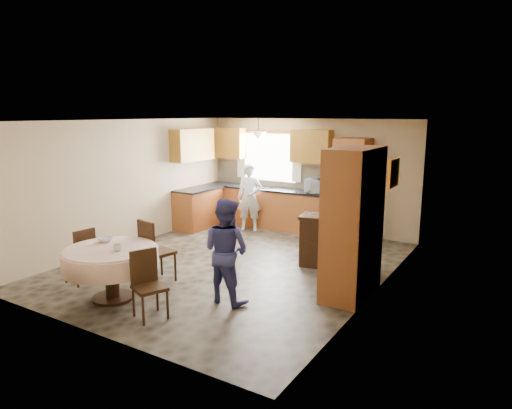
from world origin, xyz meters
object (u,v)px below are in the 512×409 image
(oven_tower, at_px, (352,189))
(chair_back, at_px, (153,248))
(chair_left, at_px, (82,253))
(person_dining, at_px, (226,251))
(sideboard, at_px, (334,244))
(dining_table, at_px, (111,259))
(cupboard, at_px, (353,223))
(chair_right, at_px, (147,280))
(person_sink, at_px, (250,197))

(oven_tower, relative_size, chair_back, 2.10)
(chair_left, xyz_separation_m, person_dining, (2.30, 0.61, 0.25))
(sideboard, xyz_separation_m, person_dining, (-0.75, -2.15, 0.32))
(dining_table, bearing_deg, chair_back, 86.83)
(cupboard, height_order, person_dining, cupboard)
(chair_back, xyz_separation_m, chair_right, (0.80, -0.94, -0.07))
(sideboard, relative_size, chair_back, 1.16)
(dining_table, distance_m, chair_left, 0.89)
(oven_tower, height_order, chair_left, oven_tower)
(chair_back, bearing_deg, chair_left, 45.94)
(chair_left, relative_size, person_sink, 0.58)
(person_dining, bearing_deg, chair_right, 61.48)
(cupboard, relative_size, person_sink, 1.43)
(dining_table, xyz_separation_m, person_dining, (1.43, 0.80, 0.15))
(chair_left, xyz_separation_m, chair_back, (0.91, 0.61, 0.07))
(dining_table, bearing_deg, person_dining, 29.17)
(oven_tower, height_order, chair_back, oven_tower)
(sideboard, xyz_separation_m, chair_back, (-2.13, -2.15, 0.14))
(chair_right, distance_m, person_dining, 1.14)
(cupboard, bearing_deg, person_sink, 143.50)
(chair_left, distance_m, chair_right, 1.74)
(sideboard, bearing_deg, dining_table, -136.57)
(dining_table, height_order, chair_left, chair_left)
(sideboard, height_order, person_dining, person_dining)
(chair_back, xyz_separation_m, person_sink, (-0.47, 3.56, 0.20))
(sideboard, relative_size, cupboard, 0.54)
(oven_tower, height_order, person_dining, oven_tower)
(chair_right, bearing_deg, sideboard, -0.10)
(chair_right, bearing_deg, chair_left, 102.44)
(chair_right, bearing_deg, chair_back, 63.63)
(oven_tower, bearing_deg, chair_back, -113.22)
(dining_table, distance_m, person_sink, 4.38)
(dining_table, relative_size, chair_right, 1.50)
(chair_left, bearing_deg, cupboard, 120.57)
(chair_right, relative_size, person_dining, 0.60)
(cupboard, relative_size, chair_back, 2.13)
(sideboard, xyz_separation_m, cupboard, (0.67, -1.02, 0.66))
(person_sink, height_order, person_dining, person_sink)
(oven_tower, relative_size, person_dining, 1.43)
(dining_table, xyz_separation_m, chair_back, (0.04, 0.80, -0.03))
(chair_left, bearing_deg, dining_table, 83.41)
(chair_left, relative_size, chair_right, 0.99)
(chair_right, bearing_deg, oven_tower, 12.60)
(chair_back, height_order, person_dining, person_dining)
(dining_table, xyz_separation_m, chair_right, (0.84, -0.14, -0.10))
(chair_back, relative_size, person_dining, 0.68)
(oven_tower, xyz_separation_m, chair_right, (-0.94, -4.98, -0.57))
(person_sink, relative_size, person_dining, 1.02)
(sideboard, height_order, person_sink, person_sink)
(oven_tower, distance_m, dining_table, 5.18)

